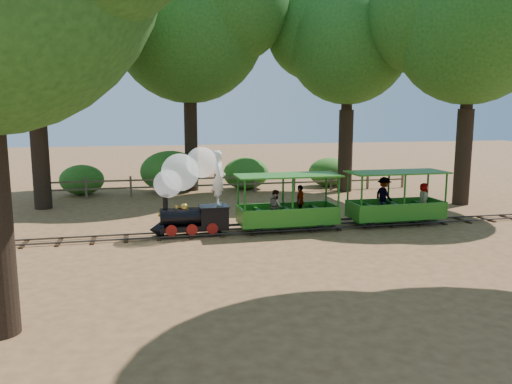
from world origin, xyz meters
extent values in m
plane|color=#9E6F44|center=(0.00, 0.00, 0.00)|extent=(90.00, 90.00, 0.00)
cube|color=#3F3D3A|center=(0.00, -0.30, 0.08)|extent=(22.00, 0.05, 0.05)
cube|color=#3F3D3A|center=(0.00, 0.30, 0.08)|extent=(22.00, 0.05, 0.05)
cube|color=#382314|center=(0.00, 0.00, 0.03)|extent=(0.12, 1.00, 0.05)
cube|color=#382314|center=(-5.00, 0.00, 0.03)|extent=(0.12, 1.00, 0.05)
cube|color=#382314|center=(5.00, 0.00, 0.03)|extent=(0.12, 1.00, 0.05)
cube|color=black|center=(-2.86, 0.00, 0.28)|extent=(2.19, 0.70, 0.18)
cylinder|color=black|center=(-3.21, 0.00, 0.65)|extent=(1.40, 0.56, 0.56)
cylinder|color=black|center=(-3.76, 0.00, 1.15)|extent=(0.16, 0.16, 0.44)
sphere|color=gold|center=(-3.16, 0.00, 0.95)|extent=(0.26, 0.26, 0.26)
cylinder|color=gold|center=(-3.41, 0.00, 0.97)|extent=(0.10, 0.10, 0.10)
cube|color=black|center=(-2.22, 0.00, 0.64)|extent=(0.90, 0.70, 0.55)
cube|color=black|center=(-2.22, 0.00, 0.94)|extent=(0.95, 0.76, 0.04)
cone|color=black|center=(-4.06, 0.00, 0.26)|extent=(0.45, 0.64, 0.64)
cylinder|color=gold|center=(-3.94, 0.00, 0.75)|extent=(0.10, 0.14, 0.14)
cylinder|color=maroon|center=(-3.61, -0.36, 0.28)|extent=(0.36, 0.06, 0.36)
cylinder|color=maroon|center=(-3.61, 0.36, 0.28)|extent=(0.36, 0.06, 0.36)
cylinder|color=maroon|center=(-2.96, -0.36, 0.28)|extent=(0.36, 0.06, 0.36)
cylinder|color=maroon|center=(-2.96, 0.36, 0.28)|extent=(0.36, 0.06, 0.36)
cylinder|color=maroon|center=(-2.32, -0.36, 0.28)|extent=(0.36, 0.06, 0.36)
cylinder|color=maroon|center=(-2.32, 0.36, 0.28)|extent=(0.36, 0.06, 0.36)
sphere|color=white|center=(-3.66, 0.05, 1.71)|extent=(0.90, 0.90, 0.90)
sphere|color=white|center=(-3.26, 0.10, 2.06)|extent=(1.20, 1.20, 1.20)
sphere|color=white|center=(-2.57, 0.15, 2.36)|extent=(1.00, 1.00, 1.00)
imported|color=white|center=(-2.01, 0.12, 1.85)|extent=(0.50, 0.69, 1.79)
cube|color=#2A791A|center=(0.29, 0.00, 0.32)|extent=(3.32, 1.27, 0.10)
cube|color=#165D15|center=(0.29, 0.00, 0.20)|extent=(2.99, 0.49, 0.14)
cube|color=#2A791A|center=(0.29, -0.60, 0.61)|extent=(3.32, 0.06, 0.49)
cube|color=#2A791A|center=(0.29, 0.60, 0.61)|extent=(3.32, 0.06, 0.49)
cube|color=#2A791A|center=(0.29, 0.00, 1.88)|extent=(3.47, 1.42, 0.05)
cylinder|color=#165D15|center=(-1.29, -0.58, 1.10)|extent=(0.07, 0.07, 1.56)
cylinder|color=#165D15|center=(-1.29, 0.58, 1.10)|extent=(0.07, 0.07, 1.56)
cylinder|color=#165D15|center=(1.87, -0.58, 1.10)|extent=(0.07, 0.07, 1.56)
cylinder|color=#165D15|center=(1.87, 0.58, 1.10)|extent=(0.07, 0.07, 1.56)
cube|color=#165D15|center=(-0.71, 0.00, 0.56)|extent=(0.12, 1.08, 0.39)
cube|color=#165D15|center=(0.29, 0.00, 0.56)|extent=(0.12, 1.08, 0.39)
cube|color=#165D15|center=(1.29, 0.00, 0.56)|extent=(0.12, 1.08, 0.39)
cylinder|color=black|center=(-0.77, -0.33, 0.24)|extent=(0.27, 0.06, 0.27)
cylinder|color=black|center=(-0.77, 0.33, 0.24)|extent=(0.27, 0.06, 0.27)
cylinder|color=black|center=(1.35, -0.33, 0.24)|extent=(0.27, 0.06, 0.27)
cylinder|color=black|center=(1.35, 0.33, 0.24)|extent=(0.27, 0.06, 0.27)
imported|color=gray|center=(-0.20, -0.27, 0.91)|extent=(0.45, 0.56, 1.09)
imported|color=gray|center=(0.81, 0.27, 0.93)|extent=(0.53, 0.72, 1.14)
cube|color=#2A791A|center=(4.28, 0.00, 0.32)|extent=(3.32, 1.27, 0.10)
cube|color=#165D15|center=(4.28, 0.00, 0.20)|extent=(2.99, 0.49, 0.14)
cube|color=#2A791A|center=(4.28, -0.60, 0.61)|extent=(3.32, 0.06, 0.49)
cube|color=#2A791A|center=(4.28, 0.60, 0.61)|extent=(3.32, 0.06, 0.49)
cube|color=#2A791A|center=(4.28, 0.00, 1.88)|extent=(3.47, 1.42, 0.05)
cylinder|color=#165D15|center=(2.70, -0.58, 1.10)|extent=(0.07, 0.07, 1.56)
cylinder|color=#165D15|center=(2.70, 0.58, 1.10)|extent=(0.07, 0.07, 1.56)
cylinder|color=#165D15|center=(5.86, -0.58, 1.10)|extent=(0.07, 0.07, 1.56)
cylinder|color=#165D15|center=(5.86, 0.58, 1.10)|extent=(0.07, 0.07, 1.56)
cube|color=#165D15|center=(3.28, 0.00, 0.56)|extent=(0.12, 1.08, 0.39)
cube|color=#165D15|center=(4.28, 0.00, 0.56)|extent=(0.12, 1.08, 0.39)
cube|color=#165D15|center=(5.28, 0.00, 0.56)|extent=(0.12, 1.08, 0.39)
cylinder|color=black|center=(3.22, -0.33, 0.24)|extent=(0.27, 0.06, 0.27)
cylinder|color=black|center=(3.22, 0.33, 0.24)|extent=(0.27, 0.06, 0.27)
cylinder|color=black|center=(5.34, -0.33, 0.24)|extent=(0.27, 0.06, 0.27)
cylinder|color=black|center=(5.34, 0.33, 0.24)|extent=(0.27, 0.06, 0.27)
imported|color=gray|center=(3.98, 0.33, 1.02)|extent=(0.63, 0.92, 1.31)
imported|color=gray|center=(5.31, -0.08, 0.92)|extent=(0.59, 0.65, 1.11)
cylinder|color=#2D2116|center=(-8.50, 6.00, 1.95)|extent=(0.70, 0.70, 3.89)
cylinder|color=#2D2116|center=(-8.50, 6.00, 5.01)|extent=(0.52, 0.53, 2.22)
sphere|color=#1C4B17|center=(-8.50, 6.00, 7.18)|extent=(7.07, 7.07, 7.07)
sphere|color=#1C4B17|center=(-6.73, 4.94, 8.06)|extent=(5.30, 5.30, 5.30)
cylinder|color=#2D2116|center=(-2.00, 9.50, 2.23)|extent=(0.66, 0.66, 4.45)
cylinder|color=#2D2116|center=(-2.00, 9.50, 5.72)|extent=(0.50, 0.50, 2.54)
sphere|color=#1C4B17|center=(-2.00, 9.50, 8.12)|extent=(7.48, 7.48, 7.48)
sphere|color=#1C4B17|center=(-0.13, 8.38, 9.05)|extent=(5.61, 5.61, 5.61)
sphere|color=#1C4B17|center=(-3.68, 10.81, 8.86)|extent=(5.99, 5.99, 5.99)
cylinder|color=#2D2116|center=(5.50, 7.50, 2.04)|extent=(0.72, 0.72, 4.07)
cylinder|color=#2D2116|center=(5.50, 7.50, 5.24)|extent=(0.54, 0.54, 2.33)
sphere|color=#1C4B17|center=(5.50, 7.50, 7.30)|extent=(5.97, 5.97, 5.97)
sphere|color=#1C4B17|center=(6.99, 6.60, 8.05)|extent=(4.48, 4.48, 4.48)
sphere|color=#1C4B17|center=(4.16, 8.55, 7.90)|extent=(4.78, 4.78, 4.78)
cylinder|color=#2D2116|center=(9.00, 3.00, 2.05)|extent=(0.68, 0.68, 4.10)
cylinder|color=#2D2116|center=(9.00, 3.00, 5.27)|extent=(0.51, 0.51, 2.34)
sphere|color=#1C4B17|center=(9.00, 3.00, 7.37)|extent=(6.25, 6.25, 6.25)
sphere|color=#1C4B17|center=(7.59, 4.09, 8.00)|extent=(5.00, 5.00, 5.00)
cube|color=brown|center=(-9.00, 8.00, 0.50)|extent=(0.10, 0.10, 1.00)
cube|color=brown|center=(-7.00, 8.00, 0.50)|extent=(0.10, 0.10, 1.00)
cube|color=brown|center=(-5.00, 8.00, 0.50)|extent=(0.10, 0.10, 1.00)
cube|color=brown|center=(-3.00, 8.00, 0.50)|extent=(0.10, 0.10, 1.00)
cube|color=brown|center=(-1.00, 8.00, 0.50)|extent=(0.10, 0.10, 1.00)
cube|color=brown|center=(1.00, 8.00, 0.50)|extent=(0.10, 0.10, 1.00)
cube|color=brown|center=(3.00, 8.00, 0.50)|extent=(0.10, 0.10, 1.00)
cube|color=brown|center=(5.00, 8.00, 0.50)|extent=(0.10, 0.10, 1.00)
cube|color=brown|center=(7.00, 8.00, 0.50)|extent=(0.10, 0.10, 1.00)
cube|color=brown|center=(9.00, 8.00, 0.50)|extent=(0.10, 0.10, 1.00)
cube|color=brown|center=(0.00, 8.00, 0.80)|extent=(18.00, 0.06, 0.08)
cube|color=brown|center=(0.00, 8.00, 0.45)|extent=(18.00, 0.06, 0.08)
ellipsoid|color=#2D6B1E|center=(-7.31, 9.30, 0.73)|extent=(2.10, 1.61, 1.45)
ellipsoid|color=#2D6B1E|center=(-3.08, 9.30, 1.03)|extent=(2.97, 2.29, 2.06)
ellipsoid|color=#2D6B1E|center=(0.79, 9.30, 0.82)|extent=(2.38, 1.83, 1.65)
ellipsoid|color=#2D6B1E|center=(5.35, 9.30, 0.77)|extent=(2.22, 1.71, 1.54)
camera|label=1|loc=(-4.41, -15.82, 3.97)|focal=35.00mm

